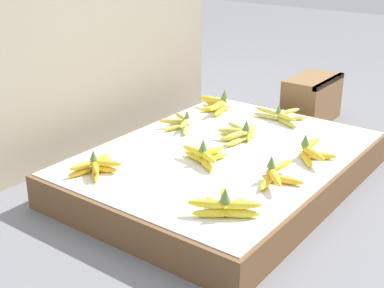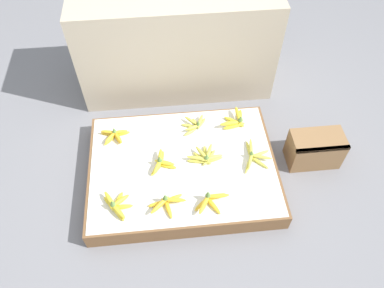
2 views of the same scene
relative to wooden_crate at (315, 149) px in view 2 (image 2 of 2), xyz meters
name	(u,v)px [view 2 (image 2 of 2)]	position (x,y,z in m)	size (l,w,h in m)	color
ground_plane	(183,175)	(-0.93, -0.04, -0.13)	(10.00, 10.00, 0.00)	slate
display_platform	(183,169)	(-0.93, -0.04, -0.06)	(1.26, 0.94, 0.14)	brown
back_vendor_table	(176,42)	(-0.89, 0.92, 0.29)	(1.48, 0.56, 0.82)	tan
wooden_crate	(315,149)	(0.00, 0.00, 0.00)	(0.36, 0.20, 0.25)	olive
banana_bunch_front_left	(116,205)	(-1.36, -0.33, 0.04)	(0.19, 0.21, 0.10)	yellow
banana_bunch_front_midleft	(166,203)	(-1.05, -0.34, 0.04)	(0.24, 0.18, 0.10)	gold
banana_bunch_front_midright	(210,200)	(-0.78, -0.35, 0.05)	(0.23, 0.16, 0.10)	gold
banana_bunch_middle_midleft	(161,163)	(-1.07, -0.04, 0.05)	(0.18, 0.20, 0.10)	yellow
banana_bunch_middle_midright	(205,157)	(-0.77, -0.02, 0.04)	(0.25, 0.17, 0.09)	gold
banana_bunch_middle_right	(254,156)	(-0.45, -0.04, 0.04)	(0.21, 0.27, 0.08)	gold
banana_bunch_back_left	(114,135)	(-1.38, 0.23, 0.04)	(0.21, 0.14, 0.09)	gold
banana_bunch_back_midright	(195,124)	(-0.81, 0.28, 0.04)	(0.19, 0.18, 0.08)	gold
banana_bunch_back_right	(236,120)	(-0.51, 0.28, 0.05)	(0.20, 0.19, 0.11)	yellow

